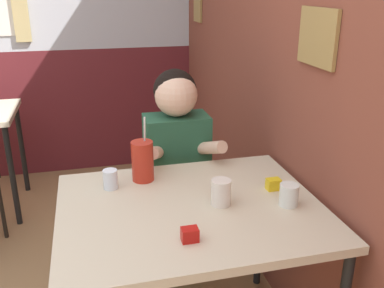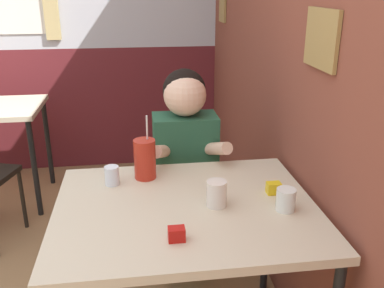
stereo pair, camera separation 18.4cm
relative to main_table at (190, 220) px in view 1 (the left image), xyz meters
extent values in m
cube|color=brown|center=(0.59, 0.94, 0.64)|extent=(0.06, 4.75, 2.70)
cube|color=olive|center=(0.55, 0.08, 0.71)|extent=(0.02, 0.28, 0.23)
cube|color=olive|center=(0.55, 1.97, 0.74)|extent=(0.02, 0.20, 0.23)
cube|color=maroon|center=(-0.79, 2.34, -0.16)|extent=(5.70, 0.06, 1.10)
cube|color=beige|center=(0.00, 0.00, 0.05)|extent=(1.06, 0.86, 0.04)
cylinder|color=black|center=(-0.49, 0.39, -0.34)|extent=(0.04, 0.04, 0.74)
cylinder|color=black|center=(0.49, 0.39, -0.34)|extent=(0.04, 0.04, 0.74)
cylinder|color=black|center=(-0.93, 1.42, -0.34)|extent=(0.04, 0.04, 0.74)
cylinder|color=black|center=(-0.93, 1.97, -0.34)|extent=(0.04, 0.04, 0.74)
cylinder|color=black|center=(-0.99, 1.25, -0.49)|extent=(0.03, 0.03, 0.44)
cube|color=#235138|center=(0.07, 0.60, -0.47)|extent=(0.31, 0.20, 0.48)
cube|color=#235138|center=(0.07, 0.60, 0.02)|extent=(0.34, 0.20, 0.50)
sphere|color=black|center=(0.07, 0.63, 0.39)|extent=(0.23, 0.23, 0.23)
sphere|color=beige|center=(0.07, 0.60, 0.38)|extent=(0.22, 0.22, 0.22)
cylinder|color=beige|center=(-0.06, 0.46, 0.13)|extent=(0.14, 0.27, 0.15)
cylinder|color=beige|center=(0.21, 0.46, 0.13)|extent=(0.14, 0.27, 0.15)
cylinder|color=#B22819|center=(-0.15, 0.29, 0.16)|extent=(0.10, 0.10, 0.19)
cylinder|color=white|center=(-0.14, 0.29, 0.30)|extent=(0.01, 0.04, 0.14)
cylinder|color=silver|center=(-0.30, 0.24, 0.11)|extent=(0.06, 0.06, 0.09)
cylinder|color=silver|center=(0.39, -0.09, 0.11)|extent=(0.08, 0.08, 0.09)
cylinder|color=silver|center=(0.12, -0.02, 0.12)|extent=(0.08, 0.08, 0.11)
cube|color=#B7140F|center=(-0.06, -0.25, 0.09)|extent=(0.06, 0.04, 0.05)
cube|color=yellow|center=(0.39, 0.05, 0.09)|extent=(0.06, 0.04, 0.05)
camera|label=1|loc=(-0.37, -1.50, 0.92)|focal=40.00mm
camera|label=2|loc=(-0.19, -1.54, 0.92)|focal=40.00mm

